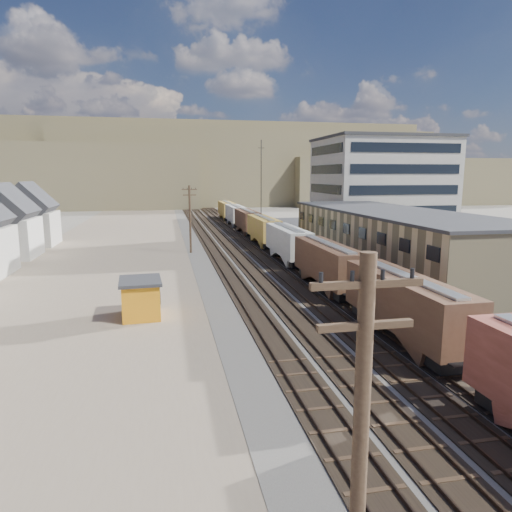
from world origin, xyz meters
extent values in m
plane|color=#6B6356|center=(0.00, 0.00, 0.00)|extent=(300.00, 300.00, 0.00)
cube|color=#4C4742|center=(0.00, 50.00, 0.03)|extent=(18.00, 200.00, 0.06)
cube|color=#786653|center=(-20.00, 40.00, 0.01)|extent=(24.00, 180.00, 0.03)
cube|color=#232326|center=(22.00, 35.00, 0.02)|extent=(26.00, 120.00, 0.04)
cube|color=black|center=(-5.00, 50.00, 0.10)|extent=(2.60, 200.00, 0.08)
cube|color=#38281E|center=(-5.72, 50.00, 0.22)|extent=(0.08, 200.00, 0.16)
cube|color=#38281E|center=(-4.28, 50.00, 0.22)|extent=(0.08, 200.00, 0.16)
cube|color=black|center=(-2.00, 50.00, 0.10)|extent=(2.60, 200.00, 0.08)
cube|color=#38281E|center=(-2.72, 50.00, 0.22)|extent=(0.08, 200.00, 0.16)
cube|color=#38281E|center=(-1.28, 50.00, 0.22)|extent=(0.08, 200.00, 0.16)
cube|color=black|center=(1.00, 50.00, 0.10)|extent=(2.60, 200.00, 0.08)
cube|color=#38281E|center=(0.28, 50.00, 0.22)|extent=(0.08, 200.00, 0.16)
cube|color=#38281E|center=(1.72, 50.00, 0.22)|extent=(0.08, 200.00, 0.16)
cube|color=black|center=(3.80, 50.00, 0.10)|extent=(2.60, 200.00, 0.08)
cube|color=#38281E|center=(3.08, 50.00, 0.22)|extent=(0.08, 200.00, 0.16)
cube|color=#38281E|center=(4.52, 50.00, 0.22)|extent=(0.08, 200.00, 0.16)
cube|color=black|center=(3.80, -8.14, 0.75)|extent=(2.20, 2.20, 0.90)
cube|color=black|center=(3.80, -3.09, 0.75)|extent=(2.20, 2.20, 0.90)
cube|color=black|center=(3.80, 7.06, 0.75)|extent=(2.20, 2.20, 0.90)
cube|color=#4A2E1F|center=(3.80, 1.99, 2.90)|extent=(3.00, 13.34, 3.40)
cube|color=#B7B7B2|center=(3.80, 1.99, 4.68)|extent=(0.90, 12.32, 0.16)
cube|color=black|center=(3.80, 12.11, 0.75)|extent=(2.20, 2.20, 0.90)
cube|color=black|center=(3.80, 22.26, 0.75)|extent=(2.20, 2.20, 0.90)
cube|color=#4A2E1F|center=(3.80, 17.19, 2.90)|extent=(3.00, 13.34, 3.40)
cube|color=#B7B7B2|center=(3.80, 17.19, 4.68)|extent=(0.90, 12.33, 0.16)
cube|color=black|center=(3.80, 27.31, 0.75)|extent=(2.20, 2.20, 0.90)
cube|color=black|center=(3.80, 37.46, 0.75)|extent=(2.20, 2.20, 0.90)
cube|color=#B4B3A8|center=(3.80, 32.39, 2.90)|extent=(3.00, 13.34, 3.40)
cube|color=#B7B7B2|center=(3.80, 32.39, 4.68)|extent=(0.90, 12.33, 0.16)
cube|color=black|center=(3.80, 42.51, 0.75)|extent=(2.20, 2.20, 0.90)
cube|color=black|center=(3.80, 52.66, 0.75)|extent=(2.20, 2.20, 0.90)
cube|color=gold|center=(3.80, 47.59, 2.90)|extent=(3.00, 13.34, 3.40)
cube|color=#B7B7B2|center=(3.80, 47.59, 4.68)|extent=(0.90, 12.33, 0.16)
cube|color=black|center=(3.80, 57.71, 0.75)|extent=(2.20, 2.20, 0.90)
cube|color=black|center=(3.80, 67.86, 0.75)|extent=(2.20, 2.20, 0.90)
cube|color=#4A2E1F|center=(3.80, 62.79, 2.90)|extent=(3.00, 13.34, 3.40)
cube|color=#B7B7B2|center=(3.80, 62.79, 4.68)|extent=(0.90, 12.32, 0.16)
cube|color=black|center=(3.80, 72.91, 0.75)|extent=(2.20, 2.20, 0.90)
cube|color=black|center=(3.80, 83.06, 0.75)|extent=(2.20, 2.20, 0.90)
cube|color=#B4B3A8|center=(3.80, 77.99, 2.90)|extent=(3.00, 13.34, 3.40)
cube|color=#B7B7B2|center=(3.80, 77.99, 4.68)|extent=(0.90, 12.32, 0.16)
cube|color=black|center=(3.80, 88.11, 0.75)|extent=(2.20, 2.20, 0.90)
cube|color=black|center=(3.80, 98.26, 0.75)|extent=(2.20, 2.20, 0.90)
cube|color=gold|center=(3.80, 93.19, 2.90)|extent=(3.00, 13.34, 3.40)
cube|color=#B7B7B2|center=(3.80, 93.19, 4.68)|extent=(0.90, 12.32, 0.16)
cube|color=tan|center=(15.00, 25.00, 3.50)|extent=(12.00, 40.00, 7.00)
cube|color=#2D2D30|center=(15.00, 25.00, 7.10)|extent=(12.40, 40.40, 0.30)
cube|color=black|center=(8.95, 25.00, 2.20)|extent=(0.12, 36.00, 1.20)
cube|color=black|center=(8.95, 25.00, 5.20)|extent=(0.12, 36.00, 1.20)
cube|color=#9E998E|center=(28.00, 55.00, 9.00)|extent=(22.00, 18.00, 18.00)
cube|color=#2D2D30|center=(28.00, 55.00, 18.20)|extent=(22.60, 18.60, 0.50)
cube|color=black|center=(16.95, 55.00, 9.00)|extent=(0.12, 16.00, 16.00)
cube|color=black|center=(28.00, 45.95, 9.00)|extent=(20.00, 0.12, 16.00)
cylinder|color=#382619|center=(-8.50, -18.00, 5.00)|extent=(0.32, 0.32, 10.00)
cube|color=#382619|center=(-8.50, -18.00, 9.40)|extent=(2.20, 0.14, 0.14)
cube|color=#382619|center=(-8.50, -18.00, 8.60)|extent=(1.90, 0.14, 0.14)
cylinder|color=black|center=(-7.90, -18.00, 9.55)|extent=(0.08, 0.08, 0.22)
cylinder|color=#382619|center=(-8.50, 42.00, 5.00)|extent=(0.32, 0.32, 10.00)
cube|color=#382619|center=(-8.50, 42.00, 9.40)|extent=(2.20, 0.14, 0.14)
cube|color=#382619|center=(-8.50, 42.00, 8.60)|extent=(1.90, 0.14, 0.14)
cylinder|color=black|center=(-7.90, 42.00, 9.55)|extent=(0.08, 0.08, 0.22)
cylinder|color=black|center=(6.00, 60.00, 9.00)|extent=(0.16, 0.16, 18.00)
cube|color=black|center=(6.00, 60.00, 16.50)|extent=(1.20, 0.08, 0.08)
cube|color=#B7B2A8|center=(-34.00, 43.00, 2.75)|extent=(8.00, 8.00, 5.50)
cube|color=#2D2D30|center=(-34.00, 43.00, 6.40)|extent=(8.15, 8.16, 8.15)
cube|color=#9E998E|center=(-34.00, 55.00, 2.75)|extent=(8.00, 8.00, 5.50)
cube|color=#2D2D30|center=(-34.00, 55.00, 6.40)|extent=(8.15, 8.16, 8.15)
cube|color=brown|center=(-60.00, 150.00, 11.00)|extent=(120.00, 40.00, 22.00)
cube|color=brown|center=(20.00, 160.00, 14.00)|extent=(140.00, 45.00, 28.00)
cube|color=brown|center=(90.00, 150.00, 9.00)|extent=(110.00, 38.00, 18.00)
cube|color=brown|center=(-10.00, 180.00, 16.00)|extent=(200.00, 60.00, 32.00)
cube|color=orange|center=(-14.28, 11.39, 1.46)|extent=(3.15, 4.06, 2.91)
cube|color=#2D2D30|center=(-14.28, 11.39, 3.01)|extent=(3.56, 4.47, 0.24)
cube|color=black|center=(-12.77, 11.49, 1.55)|extent=(0.16, 0.98, 0.97)
imported|color=#9C0E13|center=(16.28, 7.38, 0.69)|extent=(3.38, 4.32, 1.38)
imported|color=navy|center=(27.59, 46.83, 0.86)|extent=(6.81, 5.24, 1.72)
imported|color=white|center=(29.44, 42.23, 0.76)|extent=(2.70, 4.75, 1.52)
camera|label=1|loc=(-12.12, -25.63, 11.37)|focal=32.00mm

